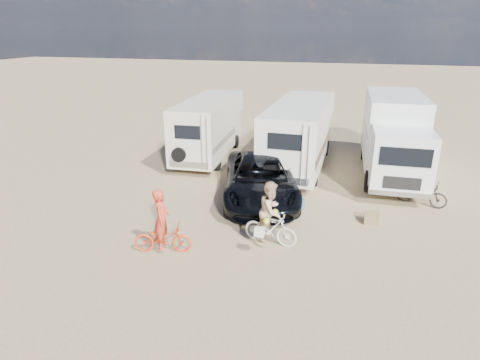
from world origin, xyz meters
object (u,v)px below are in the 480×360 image
(box_truck, at_px, (394,138))
(dark_suv, at_px, (260,179))
(rv_main, at_px, (300,136))
(bike_man, at_px, (163,238))
(bike_parked, at_px, (422,193))
(crate, at_px, (372,218))
(rv_left, at_px, (209,129))
(bike_woman, at_px, (270,229))
(rider_woman, at_px, (271,216))
(rider_man, at_px, (162,224))
(cooler, at_px, (297,204))

(box_truck, distance_m, dark_suv, 6.60)
(rv_main, height_order, bike_man, rv_main)
(bike_parked, relative_size, crate, 3.85)
(rv_main, distance_m, crate, 6.43)
(bike_parked, bearing_deg, rv_left, 87.78)
(bike_man, distance_m, bike_woman, 3.25)
(dark_suv, relative_size, rider_woman, 3.14)
(rider_man, xyz_separation_m, rider_woman, (2.96, 1.34, 0.02))
(box_truck, relative_size, dark_suv, 1.25)
(dark_suv, bearing_deg, crate, -29.91)
(rv_left, xyz_separation_m, rider_man, (1.89, -9.40, -0.57))
(rider_man, relative_size, rider_woman, 0.98)
(rider_man, distance_m, bike_parked, 9.74)
(crate, bearing_deg, bike_parked, 49.25)
(bike_woman, bearing_deg, rider_woman, 0.00)
(rv_left, bearing_deg, dark_suv, -54.44)
(rv_main, distance_m, box_truck, 4.18)
(rv_main, relative_size, rider_woman, 4.10)
(bike_parked, bearing_deg, bike_man, 144.63)
(rider_woman, bearing_deg, rider_man, 124.64)
(bike_man, bearing_deg, rider_woman, -80.24)
(rv_left, relative_size, bike_parked, 3.57)
(rider_woman, bearing_deg, box_truck, -17.26)
(rv_main, relative_size, dark_suv, 1.30)
(dark_suv, xyz_separation_m, bike_parked, (5.98, 1.00, -0.33))
(rider_man, bearing_deg, bike_woman, -80.24)
(bike_woman, relative_size, rider_man, 0.94)
(box_truck, bearing_deg, bike_woman, -119.25)
(rv_left, bearing_deg, bike_woman, -62.40)
(rider_woman, bearing_deg, bike_parked, -37.33)
(rv_left, xyz_separation_m, bike_woman, (4.85, -8.06, -0.96))
(rv_main, distance_m, rider_man, 9.48)
(bike_man, bearing_deg, cooler, -53.60)
(rv_main, bearing_deg, dark_suv, -100.67)
(rv_left, height_order, cooler, rv_left)
(bike_man, height_order, bike_parked, bike_parked)
(box_truck, height_order, bike_man, box_truck)
(rv_main, distance_m, bike_woman, 7.78)
(rv_main, distance_m, cooler, 5.10)
(bike_parked, distance_m, cooler, 4.75)
(dark_suv, bearing_deg, bike_parked, -5.61)
(rv_main, height_order, bike_parked, rv_main)
(rider_man, height_order, cooler, rider_man)
(rv_main, bearing_deg, bike_woman, -87.19)
(rv_main, relative_size, rv_left, 1.17)
(box_truck, distance_m, rider_man, 11.31)
(bike_woman, xyz_separation_m, rider_man, (-2.96, -1.34, 0.40))
(rv_main, distance_m, rv_left, 4.65)
(rider_woman, distance_m, bike_parked, 6.61)
(box_truck, height_order, bike_woman, box_truck)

